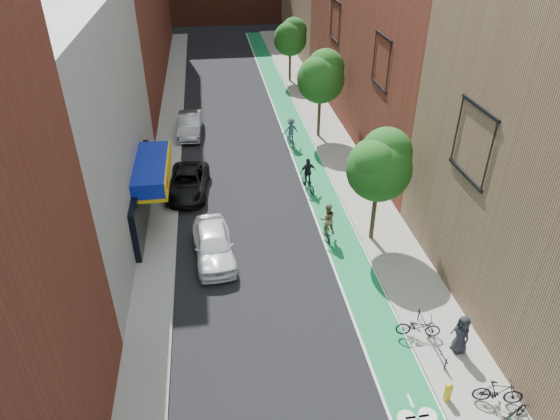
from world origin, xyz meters
name	(u,v)px	position (x,y,z in m)	size (l,w,h in m)	color
ground	(304,407)	(0.00, 0.00, 0.00)	(160.00, 160.00, 0.00)	black
bike_lane	(294,128)	(4.00, 26.00, 0.01)	(2.00, 68.00, 0.01)	#157B39
sidewalk_left	(170,134)	(-6.00, 26.00, 0.07)	(2.00, 68.00, 0.15)	gray
sidewalk_right	(324,126)	(6.50, 26.00, 0.07)	(3.00, 68.00, 0.15)	gray
building_left_white	(48,127)	(-11.00, 14.00, 6.00)	(8.00, 20.00, 12.00)	silver
tree_near	(380,164)	(5.65, 10.02, 4.66)	(3.40, 3.36, 6.42)	#332619
tree_mid	(321,75)	(5.65, 24.02, 4.89)	(3.55, 3.53, 6.74)	#332619
tree_far	(291,36)	(5.65, 38.02, 4.50)	(3.30, 3.25, 6.21)	#332619
parked_car_white	(213,244)	(-3.00, 9.61, 0.83)	(1.97, 4.89, 1.67)	white
parked_car_black	(188,183)	(-4.41, 16.66, 0.72)	(2.39, 5.19, 1.44)	black
parked_car_silver	(190,125)	(-4.34, 25.94, 0.81)	(1.72, 4.92, 1.62)	#989AA0
cyclist_lane_near	(327,223)	(3.20, 10.45, 1.01)	(0.90, 1.47, 2.19)	black
cyclist_lane_mid	(308,178)	(3.20, 15.94, 0.83)	(1.15, 1.95, 2.19)	black
cyclist_lane_far	(291,133)	(3.20, 22.75, 1.03)	(1.31, 1.57, 2.18)	black
parked_bike_near	(513,414)	(7.17, -1.73, 0.56)	(0.54, 1.55, 0.81)	black
parked_bike_mid	(498,392)	(7.05, -0.89, 0.70)	(0.51, 1.82, 1.10)	black
parked_bike_far	(418,327)	(5.40, 2.71, 0.64)	(0.65, 1.87, 0.98)	black
pedestrian	(461,334)	(6.76, 1.68, 1.06)	(0.89, 0.58, 1.82)	black
fire_hydrant	(448,391)	(5.30, -0.52, 0.59)	(0.29, 0.29, 0.83)	gold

